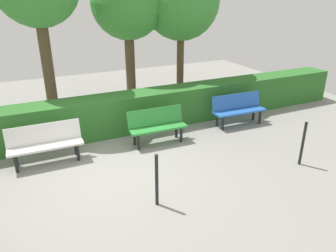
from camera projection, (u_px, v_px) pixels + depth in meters
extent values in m
plane|color=gray|center=(117.00, 165.00, 7.09)|extent=(17.37, 17.37, 0.00)
cube|color=blue|center=(239.00, 111.00, 9.05)|extent=(1.54, 0.49, 0.05)
cube|color=blue|center=(236.00, 101.00, 9.12)|extent=(1.53, 0.19, 0.42)
cylinder|color=black|center=(260.00, 117.00, 9.23)|extent=(0.07, 0.07, 0.39)
cylinder|color=black|center=(254.00, 114.00, 9.48)|extent=(0.07, 0.07, 0.39)
cylinder|color=black|center=(223.00, 123.00, 8.79)|extent=(0.07, 0.07, 0.39)
cylinder|color=black|center=(217.00, 120.00, 9.05)|extent=(0.07, 0.07, 0.39)
cube|color=#2D8C38|center=(158.00, 128.00, 7.95)|extent=(1.44, 0.47, 0.05)
cube|color=#2D8C38|center=(155.00, 116.00, 8.02)|extent=(1.43, 0.18, 0.42)
cylinder|color=black|center=(181.00, 135.00, 8.12)|extent=(0.07, 0.07, 0.39)
cylinder|color=black|center=(176.00, 130.00, 8.37)|extent=(0.07, 0.07, 0.39)
cylinder|color=black|center=(138.00, 142.00, 7.70)|extent=(0.07, 0.07, 0.39)
cylinder|color=black|center=(135.00, 138.00, 7.96)|extent=(0.07, 0.07, 0.39)
cube|color=white|center=(46.00, 146.00, 7.02)|extent=(1.57, 0.44, 0.05)
cube|color=white|center=(43.00, 133.00, 7.09)|extent=(1.57, 0.14, 0.42)
cylinder|color=black|center=(78.00, 153.00, 7.23)|extent=(0.07, 0.07, 0.39)
cylinder|color=black|center=(76.00, 147.00, 7.48)|extent=(0.07, 0.07, 0.39)
cylinder|color=black|center=(16.00, 164.00, 6.74)|extent=(0.07, 0.07, 0.39)
cylinder|color=black|center=(16.00, 158.00, 6.99)|extent=(0.07, 0.07, 0.39)
cube|color=#2D6B28|center=(138.00, 111.00, 8.80)|extent=(13.37, 0.78, 1.02)
cylinder|color=brown|center=(180.00, 64.00, 10.84)|extent=(0.24, 0.24, 2.49)
sphere|color=#3D8C38|center=(181.00, 1.00, 10.08)|extent=(2.40, 2.40, 2.40)
cylinder|color=brown|center=(130.00, 66.00, 10.42)|extent=(0.30, 0.30, 2.54)
sphere|color=#3D8C38|center=(127.00, 2.00, 9.67)|extent=(2.21, 2.21, 2.21)
cylinder|color=brown|center=(48.00, 69.00, 8.99)|extent=(0.31, 0.31, 3.04)
cylinder|color=black|center=(303.00, 144.00, 6.95)|extent=(0.06, 0.06, 1.00)
cylinder|color=black|center=(157.00, 180.00, 5.61)|extent=(0.06, 0.06, 1.00)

